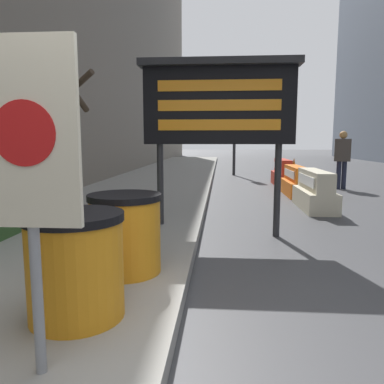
{
  "coord_description": "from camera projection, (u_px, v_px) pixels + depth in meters",
  "views": [
    {
      "loc": [
        0.31,
        -2.19,
        1.45
      ],
      "look_at": [
        -0.17,
        3.94,
        0.61
      ],
      "focal_mm": 35.0,
      "sensor_mm": 36.0,
      "label": 1
    }
  ],
  "objects": [
    {
      "name": "jersey_barrier_cream",
      "position": [
        315.0,
        192.0,
        7.99
      ],
      "size": [
        0.61,
        1.76,
        0.83
      ],
      "color": "beige",
      "rests_on": "ground_plane"
    },
    {
      "name": "pedestrian_worker",
      "position": [
        342.0,
        155.0,
        11.18
      ],
      "size": [
        0.51,
        0.38,
        1.74
      ],
      "rotation": [
        0.0,
        0.0,
        2.89
      ],
      "color": "#23283D",
      "rests_on": "ground_plane"
    },
    {
      "name": "jersey_barrier_red_striped",
      "position": [
        282.0,
        174.0,
        12.21
      ],
      "size": [
        0.53,
        1.7,
        0.85
      ],
      "color": "red",
      "rests_on": "ground_plane"
    },
    {
      "name": "barrel_drum_foreground",
      "position": [
        76.0,
        265.0,
        2.72
      ],
      "size": [
        0.72,
        0.72,
        0.78
      ],
      "color": "orange",
      "rests_on": "sidewalk_left"
    },
    {
      "name": "ground_plane",
      "position": [
        170.0,
        370.0,
        2.39
      ],
      "size": [
        120.0,
        120.0,
        0.0
      ],
      "primitive_type": "plane",
      "color": "#3F3F42"
    },
    {
      "name": "warning_sign",
      "position": [
        27.0,
        156.0,
        1.93
      ],
      "size": [
        0.56,
        0.08,
        1.82
      ],
      "color": "gray",
      "rests_on": "sidewalk_left"
    },
    {
      "name": "barrel_drum_middle",
      "position": [
        125.0,
        233.0,
        3.67
      ],
      "size": [
        0.72,
        0.72,
        0.78
      ],
      "color": "orange",
      "rests_on": "sidewalk_left"
    },
    {
      "name": "traffic_cone_near",
      "position": [
        294.0,
        168.0,
        14.91
      ],
      "size": [
        0.44,
        0.44,
        0.78
      ],
      "color": "black",
      "rests_on": "ground_plane"
    },
    {
      "name": "message_board",
      "position": [
        219.0,
        105.0,
        5.52
      ],
      "size": [
        2.35,
        0.36,
        2.62
      ],
      "color": "#28282B",
      "rests_on": "ground_plane"
    },
    {
      "name": "jersey_barrier_orange_near",
      "position": [
        296.0,
        182.0,
        10.04
      ],
      "size": [
        0.57,
        1.72,
        0.78
      ],
      "color": "orange",
      "rests_on": "ground_plane"
    },
    {
      "name": "traffic_light_near_curb",
      "position": [
        235.0,
        111.0,
        15.41
      ],
      "size": [
        0.28,
        0.44,
        3.66
      ],
      "color": "#2D2D30",
      "rests_on": "ground_plane"
    },
    {
      "name": "bare_tree",
      "position": [
        41.0,
        131.0,
        6.82
      ],
      "size": [
        1.59,
        1.85,
        2.77
      ],
      "color": "#4C3D2D",
      "rests_on": "sidewalk_left"
    }
  ]
}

